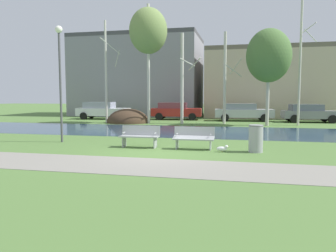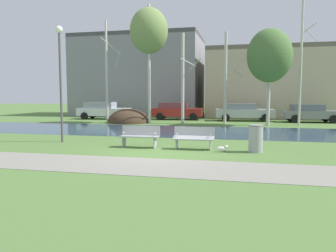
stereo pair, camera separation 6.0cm
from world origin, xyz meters
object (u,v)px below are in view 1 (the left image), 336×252
object	(u,v)px
bench_right	(194,137)
parked_sedan_second_red	(176,111)
parked_wagon_fourth_grey	(309,113)
seagull	(222,149)
trash_bin	(256,138)
parked_van_nearest_white	(102,110)
bench_left	(140,136)
streetlamp	(60,65)
parked_hatch_third_silver	(243,112)

from	to	relation	value
bench_right	parked_sedan_second_red	distance (m)	16.18
parked_wagon_fourth_grey	seagull	bearing A→B (deg)	-111.01
seagull	parked_sedan_second_red	distance (m)	16.92
trash_bin	parked_sedan_second_red	bearing A→B (deg)	111.03
trash_bin	parked_van_nearest_white	bearing A→B (deg)	129.93
seagull	parked_van_nearest_white	bearing A→B (deg)	126.72
bench_left	bench_right	size ratio (longest dim) A/B	1.00
bench_left	parked_van_nearest_white	size ratio (longest dim) A/B	0.34
bench_left	trash_bin	xyz separation A→B (m)	(4.54, -0.20, 0.05)
streetlamp	parked_wagon_fourth_grey	world-z (taller)	streetlamp
bench_right	parked_wagon_fourth_grey	world-z (taller)	parked_wagon_fourth_grey
bench_right	parked_wagon_fourth_grey	size ratio (longest dim) A/B	0.37
trash_bin	parked_wagon_fourth_grey	size ratio (longest dim) A/B	0.24
parked_hatch_third_silver	seagull	bearing A→B (deg)	-92.99
streetlamp	parked_hatch_third_silver	xyz separation A→B (m)	(8.05, 14.74, -2.68)
bench_left	bench_right	world-z (taller)	same
bench_left	bench_right	xyz separation A→B (m)	(2.20, 0.00, 0.00)
parked_hatch_third_silver	parked_sedan_second_red	bearing A→B (deg)	177.16
bench_left	parked_hatch_third_silver	distance (m)	15.99
bench_right	trash_bin	world-z (taller)	trash_bin
seagull	streetlamp	xyz separation A→B (m)	(-7.22, 1.14, 3.32)
parked_sedan_second_red	parked_hatch_third_silver	xyz separation A→B (m)	(5.75, -0.29, -0.02)
streetlamp	parked_sedan_second_red	distance (m)	15.44
seagull	parked_sedan_second_red	size ratio (longest dim) A/B	0.11
bench_left	parked_wagon_fourth_grey	distance (m)	17.70
bench_left	seagull	size ratio (longest dim) A/B	3.42
bench_left	parked_wagon_fourth_grey	size ratio (longest dim) A/B	0.37
bench_right	parked_hatch_third_silver	size ratio (longest dim) A/B	0.33
streetlamp	parked_van_nearest_white	bearing A→B (deg)	106.74
bench_left	parked_hatch_third_silver	size ratio (longest dim) A/B	0.33
bench_left	parked_sedan_second_red	distance (m)	15.81
parked_van_nearest_white	parked_wagon_fourth_grey	distance (m)	17.49
parked_sedan_second_red	parked_van_nearest_white	bearing A→B (deg)	-173.81
parked_sedan_second_red	parked_wagon_fourth_grey	world-z (taller)	parked_sedan_second_red
trash_bin	streetlamp	xyz separation A→B (m)	(-8.43, 0.90, 2.93)
streetlamp	seagull	bearing A→B (deg)	-9.00
streetlamp	parked_hatch_third_silver	size ratio (longest dim) A/B	1.06
trash_bin	seagull	size ratio (longest dim) A/B	2.17
bench_left	parked_van_nearest_white	distance (m)	17.10
parked_sedan_second_red	parked_wagon_fourth_grey	bearing A→B (deg)	-3.50
parked_hatch_third_silver	parked_wagon_fourth_grey	world-z (taller)	parked_hatch_third_silver
seagull	parked_hatch_third_silver	distance (m)	15.92
seagull	parked_hatch_third_silver	size ratio (longest dim) A/B	0.10
trash_bin	parked_van_nearest_white	distance (m)	19.84
bench_right	parked_van_nearest_white	bearing A→B (deg)	124.71
parked_van_nearest_white	parked_sedan_second_red	distance (m)	6.65
bench_right	streetlamp	xyz separation A→B (m)	(-6.09, 0.70, 2.98)
trash_bin	seagull	xyz separation A→B (m)	(-1.20, -0.25, -0.39)
parked_sedan_second_red	parked_wagon_fourth_grey	distance (m)	10.90
bench_right	parked_hatch_third_silver	xyz separation A→B (m)	(1.96, 15.44, 0.30)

